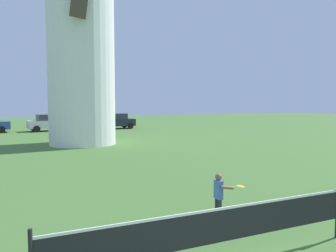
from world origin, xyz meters
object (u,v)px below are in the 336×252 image
Objects in this scene: tennis_net at (217,226)px; player_far at (220,193)px; windmill at (81,24)px; parked_car_black at (115,121)px; parked_car_silver at (50,122)px.

tennis_net is 5.31× the size of player_far.
windmill is 13.87m from parked_car_black.
tennis_net is 2.24m from player_far.
parked_car_silver is at bearing 94.31° from player_far.
parked_car_silver is at bearing 96.63° from windmill.
windmill is 14.77× the size of player_far.
windmill is 16.69m from player_far.
tennis_net is 1.41× the size of parked_car_silver.
player_far is (1.25, 1.85, -0.07)m from tennis_net.
player_far is (0.69, -15.11, -7.07)m from windmill.
player_far is 0.27× the size of parked_car_silver.
windmill is at bearing -83.37° from parked_car_silver.
windmill reaches higher than parked_car_silver.
windmill reaches higher than player_far.
player_far is at bearing -87.40° from windmill.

